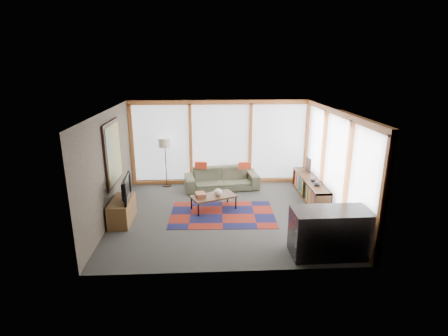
{
  "coord_description": "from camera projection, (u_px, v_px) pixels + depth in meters",
  "views": [
    {
      "loc": [
        -0.44,
        -8.04,
        3.65
      ],
      "look_at": [
        0.0,
        0.4,
        1.1
      ],
      "focal_mm": 28.0,
      "sensor_mm": 36.0,
      "label": 1
    }
  ],
  "objects": [
    {
      "name": "tv_console",
      "position": [
        122.0,
        211.0,
        8.32
      ],
      "size": [
        0.46,
        1.1,
        0.55
      ],
      "primitive_type": "cube",
      "color": "brown",
      "rests_on": "ground"
    },
    {
      "name": "room_envelope",
      "position": [
        243.0,
        149.0,
        8.89
      ],
      "size": [
        5.52,
        5.02,
        2.62
      ],
      "color": "#3A322A",
      "rests_on": "ground"
    },
    {
      "name": "ground",
      "position": [
        225.0,
        214.0,
        8.77
      ],
      "size": [
        5.5,
        5.5,
        0.0
      ],
      "primitive_type": "plane",
      "color": "#2E2F2C",
      "rests_on": "ground"
    },
    {
      "name": "shelf_picture",
      "position": [
        308.0,
        165.0,
        10.24
      ],
      "size": [
        0.06,
        0.31,
        0.41
      ],
      "primitive_type": "cube",
      "rotation": [
        0.0,
        0.0,
        0.07
      ],
      "color": "black",
      "rests_on": "bookshelf"
    },
    {
      "name": "floor_lamp",
      "position": [
        166.0,
        162.0,
        10.58
      ],
      "size": [
        0.38,
        0.38,
        1.51
      ],
      "primitive_type": null,
      "color": "black",
      "rests_on": "ground"
    },
    {
      "name": "bar_counter",
      "position": [
        330.0,
        233.0,
        6.82
      ],
      "size": [
        1.51,
        0.72,
        0.95
      ],
      "primitive_type": "cube",
      "rotation": [
        0.0,
        0.0,
        0.02
      ],
      "color": "black",
      "rests_on": "ground"
    },
    {
      "name": "television",
      "position": [
        123.0,
        188.0,
        8.18
      ],
      "size": [
        0.22,
        0.99,
        0.57
      ],
      "primitive_type": "imported",
      "rotation": [
        0.0,
        0.0,
        1.66
      ],
      "color": "black",
      "rests_on": "tv_console"
    },
    {
      "name": "rug",
      "position": [
        222.0,
        214.0,
        8.77
      ],
      "size": [
        2.64,
        1.75,
        0.01
      ],
      "primitive_type": "cube",
      "rotation": [
        0.0,
        0.0,
        -0.03
      ],
      "color": "maroon",
      "rests_on": "ground"
    },
    {
      "name": "vase",
      "position": [
        218.0,
        192.0,
        8.98
      ],
      "size": [
        0.22,
        0.22,
        0.18
      ],
      "primitive_type": "ellipsoid",
      "rotation": [
        0.0,
        0.0,
        -0.07
      ],
      "color": "beige",
      "rests_on": "coffee_table"
    },
    {
      "name": "coffee_table",
      "position": [
        214.0,
        202.0,
        9.04
      ],
      "size": [
        1.25,
        0.95,
        0.37
      ],
      "primitive_type": null,
      "rotation": [
        0.0,
        0.0,
        0.4
      ],
      "color": "#2F2014",
      "rests_on": "ground"
    },
    {
      "name": "sofa",
      "position": [
        222.0,
        179.0,
        10.48
      ],
      "size": [
        2.27,
        1.13,
        0.64
      ],
      "primitive_type": "imported",
      "rotation": [
        0.0,
        0.0,
        0.13
      ],
      "color": "#41412E",
      "rests_on": "ground"
    },
    {
      "name": "bowl_b",
      "position": [
        313.0,
        180.0,
        9.44
      ],
      "size": [
        0.18,
        0.18,
        0.08
      ],
      "primitive_type": "ellipsoid",
      "rotation": [
        0.0,
        0.0,
        0.18
      ],
      "color": "black",
      "rests_on": "bookshelf"
    },
    {
      "name": "bowl_a",
      "position": [
        317.0,
        184.0,
        9.1
      ],
      "size": [
        0.23,
        0.23,
        0.1
      ],
      "primitive_type": "ellipsoid",
      "rotation": [
        0.0,
        0.0,
        -0.2
      ],
      "color": "black",
      "rests_on": "bookshelf"
    },
    {
      "name": "pillow_left",
      "position": [
        201.0,
        165.0,
        10.38
      ],
      "size": [
        0.37,
        0.15,
        0.2
      ],
      "primitive_type": "cube",
      "rotation": [
        0.0,
        0.0,
        -0.11
      ],
      "color": "red",
      "rests_on": "sofa"
    },
    {
      "name": "bookshelf",
      "position": [
        310.0,
        189.0,
        9.71
      ],
      "size": [
        0.42,
        2.3,
        0.58
      ],
      "primitive_type": null,
      "color": "#2F2014",
      "rests_on": "ground"
    },
    {
      "name": "pillow_right",
      "position": [
        245.0,
        165.0,
        10.35
      ],
      "size": [
        0.37,
        0.14,
        0.2
      ],
      "primitive_type": "cube",
      "rotation": [
        0.0,
        0.0,
        0.09
      ],
      "color": "red",
      "rests_on": "sofa"
    },
    {
      "name": "book_stack",
      "position": [
        200.0,
        195.0,
        8.91
      ],
      "size": [
        0.3,
        0.34,
        0.1
      ],
      "primitive_type": "cube",
      "rotation": [
        0.0,
        0.0,
        0.2
      ],
      "color": "brown",
      "rests_on": "coffee_table"
    }
  ]
}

